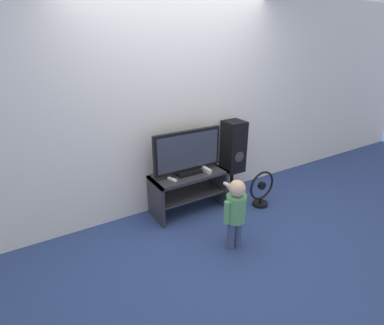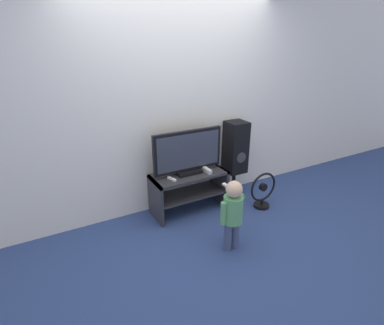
% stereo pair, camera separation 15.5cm
% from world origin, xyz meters
% --- Properties ---
extents(ground_plane, '(16.00, 16.00, 0.00)m').
position_xyz_m(ground_plane, '(0.00, 0.00, 0.00)').
color(ground_plane, navy).
extents(wall_back, '(10.00, 0.06, 2.60)m').
position_xyz_m(wall_back, '(0.00, 0.50, 1.30)').
color(wall_back, silver).
rests_on(wall_back, ground_plane).
extents(tv_stand, '(0.93, 0.42, 0.51)m').
position_xyz_m(tv_stand, '(0.00, 0.21, 0.33)').
color(tv_stand, '#2D2D33').
rests_on(tv_stand, ground_plane).
extents(television, '(0.88, 0.20, 0.54)m').
position_xyz_m(television, '(0.00, 0.23, 0.78)').
color(television, black).
rests_on(television, tv_stand).
extents(game_console, '(0.05, 0.17, 0.05)m').
position_xyz_m(game_console, '(0.22, 0.14, 0.54)').
color(game_console, white).
rests_on(game_console, tv_stand).
extents(remote_primary, '(0.07, 0.13, 0.03)m').
position_xyz_m(remote_primary, '(-0.26, 0.14, 0.52)').
color(remote_primary, white).
rests_on(remote_primary, tv_stand).
extents(child, '(0.29, 0.44, 0.77)m').
position_xyz_m(child, '(0.03, -0.66, 0.45)').
color(child, '#3F4C72').
rests_on(child, ground_plane).
extents(speaker_tower, '(0.26, 0.27, 1.04)m').
position_xyz_m(speaker_tower, '(0.77, 0.31, 0.67)').
color(speaker_tower, black).
rests_on(speaker_tower, ground_plane).
extents(floor_fan, '(0.39, 0.20, 0.48)m').
position_xyz_m(floor_fan, '(0.87, -0.18, 0.22)').
color(floor_fan, black).
rests_on(floor_fan, ground_plane).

